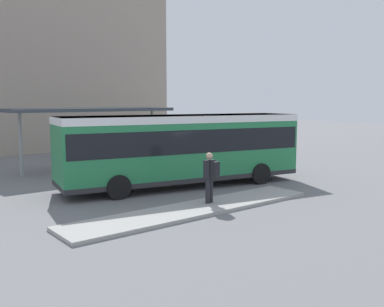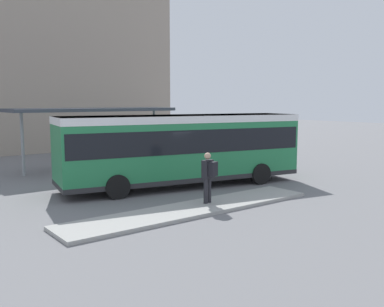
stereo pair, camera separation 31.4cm
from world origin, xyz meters
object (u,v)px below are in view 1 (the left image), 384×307
(bicycle_black, at_px, (266,155))
(bicycle_orange, at_px, (243,153))
(pedestrian_waiting, at_px, (210,174))
(bicycle_blue, at_px, (253,154))
(city_bus, at_px, (183,145))

(bicycle_black, relative_size, bicycle_orange, 1.08)
(pedestrian_waiting, bearing_deg, bicycle_orange, -67.22)
(pedestrian_waiting, xyz_separation_m, bicycle_blue, (10.34, 7.61, -0.83))
(city_bus, xyz_separation_m, bicycle_black, (9.07, 3.19, -1.46))
(pedestrian_waiting, height_order, bicycle_black, pedestrian_waiting)
(bicycle_blue, distance_m, bicycle_orange, 0.87)
(bicycle_black, height_order, bicycle_orange, bicycle_black)
(city_bus, xyz_separation_m, bicycle_orange, (8.78, 4.92, -1.48))
(city_bus, distance_m, pedestrian_waiting, 3.92)
(bicycle_blue, relative_size, bicycle_orange, 0.94)
(pedestrian_waiting, relative_size, bicycle_orange, 1.11)
(pedestrian_waiting, height_order, bicycle_orange, pedestrian_waiting)
(city_bus, bearing_deg, bicycle_orange, 40.53)
(city_bus, bearing_deg, bicycle_black, 30.65)
(city_bus, xyz_separation_m, pedestrian_waiting, (-1.48, -3.56, -0.67))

